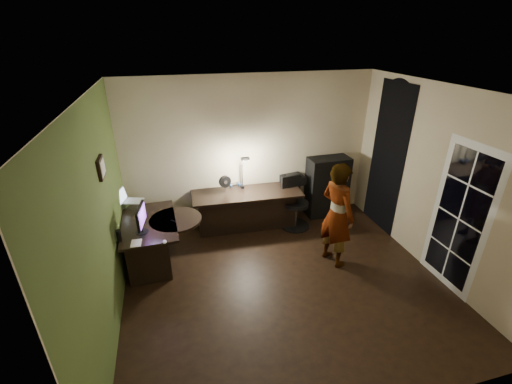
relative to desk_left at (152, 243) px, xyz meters
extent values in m
cube|color=black|center=(1.83, -0.98, -0.37)|extent=(4.50, 4.00, 0.01)
cube|color=silver|center=(1.83, -0.98, 2.34)|extent=(4.50, 4.00, 0.01)
cube|color=beige|center=(1.83, 1.02, 0.98)|extent=(4.50, 0.01, 2.70)
cube|color=beige|center=(1.83, -2.99, 0.98)|extent=(4.50, 0.01, 2.70)
cube|color=beige|center=(-0.42, -0.98, 0.98)|extent=(0.01, 4.00, 2.70)
cube|color=beige|center=(4.08, -0.98, 0.98)|extent=(0.01, 4.00, 2.70)
cube|color=#475D26|center=(-0.41, -0.98, 0.98)|extent=(0.00, 4.00, 2.70)
cube|color=black|center=(4.07, 0.17, 0.93)|extent=(0.01, 0.90, 2.60)
cube|color=white|center=(4.07, -1.53, 0.68)|extent=(0.02, 0.92, 2.10)
cube|color=black|center=(-0.39, -0.53, 1.48)|extent=(0.04, 0.30, 0.25)
cube|color=black|center=(0.00, 0.00, 0.00)|extent=(0.83, 1.31, 0.74)
cube|color=black|center=(1.67, 0.65, -0.01)|extent=(1.96, 0.77, 0.73)
cube|color=black|center=(3.30, 0.80, 0.22)|extent=(0.79, 0.41, 1.17)
cube|color=silver|center=(-0.28, 0.55, 0.42)|extent=(0.30, 0.27, 0.11)
cube|color=silver|center=(-0.24, 0.55, 0.58)|extent=(0.40, 0.39, 0.23)
cube|color=black|center=(-0.08, -0.27, 0.51)|extent=(0.15, 0.45, 0.29)
ellipsoid|color=silver|center=(0.22, -0.62, 0.38)|extent=(0.07, 0.09, 0.03)
cube|color=black|center=(-0.07, -0.38, 0.37)|extent=(0.11, 0.15, 0.01)
cube|color=black|center=(0.37, -0.08, 0.37)|extent=(0.09, 0.10, 0.01)
cylinder|color=black|center=(-0.36, -0.42, 0.45)|extent=(0.08, 0.08, 0.17)
cube|color=silver|center=(-0.15, -0.54, 0.37)|extent=(0.15, 0.20, 0.01)
cube|color=black|center=(1.30, 0.75, 0.51)|extent=(0.24, 0.17, 0.33)
cube|color=#27509B|center=(1.51, 0.96, 0.39)|extent=(0.21, 0.11, 0.09)
cube|color=black|center=(2.59, 0.82, 0.43)|extent=(0.45, 0.38, 0.18)
cube|color=black|center=(1.63, 0.85, 0.71)|extent=(0.22, 0.36, 0.74)
cube|color=black|center=(2.54, 0.47, 0.10)|extent=(0.62, 0.62, 0.95)
imported|color=#D8A88C|center=(2.74, -0.67, 0.46)|extent=(0.56, 0.69, 1.66)
camera|label=1|loc=(0.43, -4.68, 2.97)|focal=24.00mm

